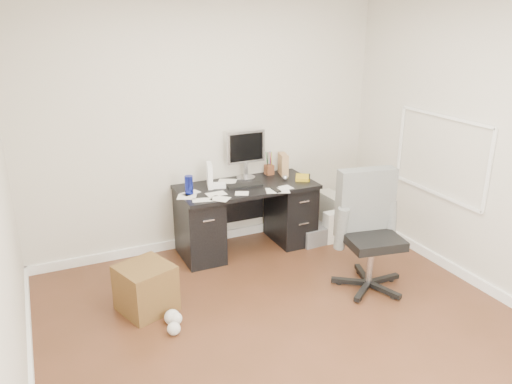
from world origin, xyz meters
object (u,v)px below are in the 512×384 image
at_px(lcd_monitor, 246,155).
at_px(wicker_basket, 146,288).
at_px(office_chair, 372,233).
at_px(desk, 247,215).
at_px(pc_tower, 331,211).
at_px(keyboard, 244,185).

height_order(lcd_monitor, wicker_basket, lcd_monitor).
xyz_separation_m(office_chair, wicker_basket, (-2.03, 0.51, -0.36)).
relative_size(desk, wicker_basket, 3.49).
distance_m(desk, pc_tower, 1.18).
height_order(lcd_monitor, keyboard, lcd_monitor).
bearing_deg(desk, lcd_monitor, 67.76).
relative_size(desk, keyboard, 3.95).
xyz_separation_m(desk, keyboard, (-0.03, -0.03, 0.36)).
height_order(office_chair, wicker_basket, office_chair).
bearing_deg(desk, keyboard, -143.28).
distance_m(desk, lcd_monitor, 0.67).
bearing_deg(office_chair, wicker_basket, 175.88).
relative_size(office_chair, pc_tower, 2.58).
distance_m(lcd_monitor, pc_tower, 1.36).
relative_size(keyboard, pc_tower, 0.86).
bearing_deg(desk, pc_tower, 3.76).
xyz_separation_m(lcd_monitor, office_chair, (0.63, -1.50, -0.46)).
xyz_separation_m(pc_tower, wicker_basket, (-2.48, -0.85, -0.01)).
xyz_separation_m(desk, wicker_basket, (-1.31, -0.78, -0.18)).
xyz_separation_m(lcd_monitor, keyboard, (-0.12, -0.24, -0.27)).
bearing_deg(lcd_monitor, wicker_basket, -144.59).
bearing_deg(wicker_basket, lcd_monitor, 35.30).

